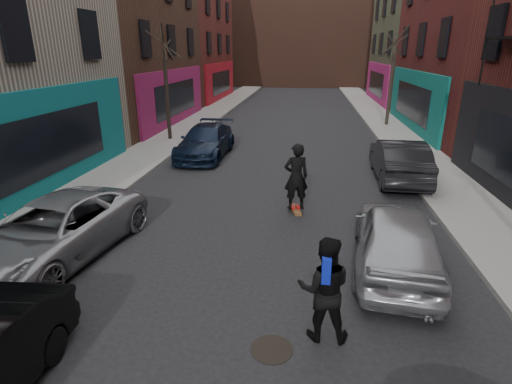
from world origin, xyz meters
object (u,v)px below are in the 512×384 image
(skateboarder, at_px, (296,177))
(pedestrian, at_px, (324,289))
(tree_right_far, at_px, (392,69))
(parked_right_far, at_px, (396,237))
(parked_right_end, at_px, (399,160))
(parked_left_far, at_px, (54,230))
(skateboard, at_px, (295,210))
(manhole, at_px, (272,349))
(parked_left_end, at_px, (206,141))
(tree_left_far, at_px, (166,76))

(skateboarder, xyz_separation_m, pedestrian, (0.65, -5.59, -0.17))
(tree_right_far, xyz_separation_m, pedestrian, (-4.67, -20.79, -2.59))
(parked_right_far, height_order, parked_right_end, parked_right_end)
(parked_left_far, relative_size, skateboard, 6.25)
(tree_right_far, height_order, skateboard, tree_right_far)
(tree_right_far, xyz_separation_m, manhole, (-5.49, -21.25, -3.52))
(parked_left_far, height_order, skateboard, parked_left_far)
(skateboard, bearing_deg, pedestrian, -99.95)
(pedestrian, bearing_deg, skateboarder, -82.73)
(parked_left_end, height_order, parked_right_end, parked_right_end)
(tree_left_far, distance_m, parked_right_far, 15.67)
(tree_left_far, relative_size, parked_right_far, 1.47)
(parked_left_far, height_order, manhole, parked_left_far)
(tree_left_far, height_order, manhole, tree_left_far)
(parked_right_end, height_order, skateboarder, skateboarder)
(parked_left_far, height_order, parked_right_far, parked_right_far)
(parked_left_far, relative_size, parked_right_end, 1.07)
(parked_left_far, bearing_deg, pedestrian, -10.22)
(parked_left_end, height_order, pedestrian, pedestrian)
(tree_left_far, height_order, parked_right_far, tree_left_far)
(tree_left_far, distance_m, parked_right_end, 12.40)
(parked_right_end, distance_m, pedestrian, 9.78)
(skateboarder, bearing_deg, pedestrian, 80.05)
(skateboarder, bearing_deg, tree_left_far, -69.06)
(skateboard, bearing_deg, skateboarder, -16.61)
(tree_left_far, bearing_deg, pedestrian, -62.41)
(parked_right_end, height_order, pedestrian, pedestrian)
(parked_left_far, height_order, parked_left_end, parked_left_end)
(parked_left_end, xyz_separation_m, skateboarder, (4.32, -6.17, 0.40))
(parked_left_end, height_order, parked_right_far, parked_right_far)
(parked_right_end, bearing_deg, skateboard, 46.35)
(skateboarder, bearing_deg, parked_left_end, -71.62)
(tree_right_far, distance_m, parked_left_far, 21.85)
(tree_right_far, height_order, parked_right_far, tree_right_far)
(tree_left_far, relative_size, skateboard, 8.12)
(skateboarder, bearing_deg, parked_left_far, 16.57)
(parked_right_end, relative_size, skateboard, 5.84)
(manhole, bearing_deg, skateboarder, 88.46)
(tree_right_far, height_order, parked_left_end, tree_right_far)
(manhole, bearing_deg, tree_right_far, 75.52)
(parked_right_end, bearing_deg, parked_left_far, 39.91)
(tree_left_far, bearing_deg, parked_left_end, -47.74)
(tree_left_far, relative_size, parked_right_end, 1.39)
(parked_right_far, relative_size, manhole, 6.31)
(pedestrian, bearing_deg, manhole, 29.82)
(parked_left_end, relative_size, skateboarder, 2.44)
(parked_left_end, distance_m, manhole, 12.92)
(parked_left_end, distance_m, skateboarder, 7.54)
(parked_left_far, bearing_deg, parked_left_end, 91.14)
(skateboarder, distance_m, manhole, 6.14)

